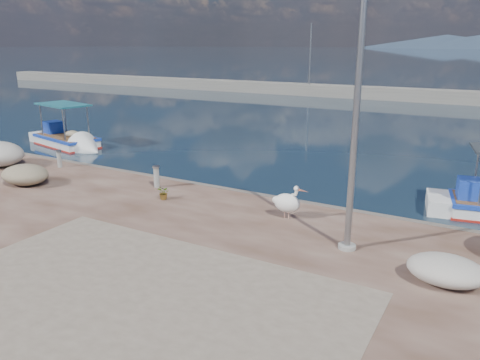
% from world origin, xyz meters
% --- Properties ---
extents(ground, '(1400.00, 1400.00, 0.00)m').
position_xyz_m(ground, '(0.00, 0.00, 0.00)').
color(ground, '#162635').
rests_on(ground, ground).
extents(quay_patch, '(9.00, 7.00, 0.01)m').
position_xyz_m(quay_patch, '(1.00, -3.00, 0.50)').
color(quay_patch, gray).
rests_on(quay_patch, quay).
extents(breakwater, '(120.00, 2.20, 7.50)m').
position_xyz_m(breakwater, '(-0.00, 40.00, 0.60)').
color(breakwater, gray).
rests_on(breakwater, ground).
extents(boat_left, '(5.87, 2.99, 2.70)m').
position_xyz_m(boat_left, '(-13.92, 8.81, 0.21)').
color(boat_left, white).
rests_on(boat_left, ground).
extents(pelican, '(1.05, 0.49, 1.03)m').
position_xyz_m(pelican, '(1.82, 3.39, 0.99)').
color(pelican, tan).
rests_on(pelican, quay).
extents(lamp_post, '(0.44, 0.96, 7.00)m').
position_xyz_m(lamp_post, '(4.00, 2.22, 3.80)').
color(lamp_post, gray).
rests_on(lamp_post, quay).
extents(bollard_near, '(0.26, 0.26, 0.79)m').
position_xyz_m(bollard_near, '(-3.48, 3.92, 0.93)').
color(bollard_near, gray).
rests_on(bollard_near, quay).
extents(bollard_far, '(0.24, 0.24, 0.73)m').
position_xyz_m(bollard_far, '(-8.79, 4.13, 0.89)').
color(bollard_far, gray).
rests_on(bollard_far, quay).
extents(potted_plant, '(0.50, 0.46, 0.47)m').
position_xyz_m(potted_plant, '(-2.40, 2.96, 0.73)').
color(potted_plant, '#33722D').
rests_on(potted_plant, quay).
extents(net_pile_d, '(1.62, 1.21, 0.61)m').
position_xyz_m(net_pile_d, '(6.35, 1.51, 0.80)').
color(net_pile_d, beige).
rests_on(net_pile_d, quay).
extents(net_pile_b, '(1.84, 1.43, 0.72)m').
position_xyz_m(net_pile_b, '(-7.89, 1.86, 0.86)').
color(net_pile_b, tan).
rests_on(net_pile_b, quay).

